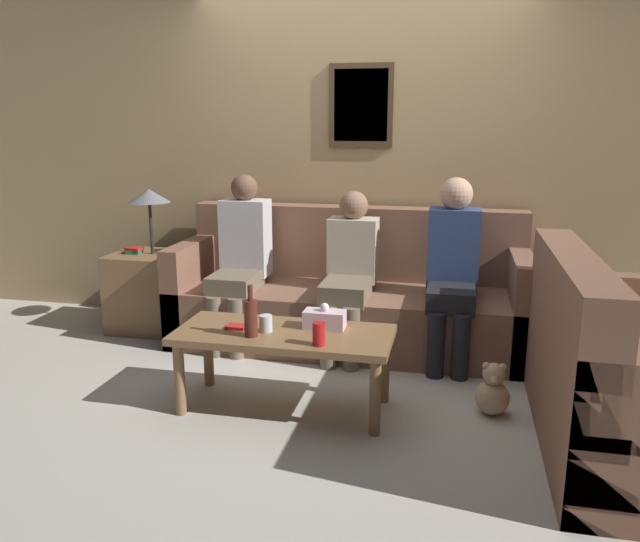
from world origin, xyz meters
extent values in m
plane|color=beige|center=(0.00, 0.00, 0.00)|extent=(16.00, 16.00, 0.00)
cube|color=tan|center=(0.00, 0.99, 1.30)|extent=(9.00, 0.06, 2.60)
cube|color=#4C3823|center=(0.00, 0.95, 1.70)|extent=(0.48, 0.02, 0.60)
cube|color=#B7CCB2|center=(0.00, 0.94, 1.70)|extent=(0.40, 0.01, 0.52)
cube|color=brown|center=(0.00, 0.47, 0.21)|extent=(2.49, 0.88, 0.42)
cube|color=brown|center=(0.00, 0.81, 0.69)|extent=(2.49, 0.20, 0.54)
cube|color=brown|center=(-1.18, 0.47, 0.36)|extent=(0.14, 0.88, 0.72)
cube|color=brown|center=(1.18, 0.47, 0.36)|extent=(0.14, 0.88, 0.72)
cube|color=brown|center=(1.64, -0.69, 0.21)|extent=(0.88, 1.54, 0.42)
cube|color=brown|center=(1.30, -0.69, 0.69)|extent=(0.20, 1.54, 0.54)
cube|color=brown|center=(1.64, 0.01, 0.36)|extent=(0.88, 0.14, 0.72)
cube|color=olive|center=(-0.17, -0.63, 0.43)|extent=(1.20, 0.53, 0.04)
cylinder|color=olive|center=(-0.71, -0.83, 0.21)|extent=(0.06, 0.06, 0.41)
cylinder|color=olive|center=(0.37, -0.83, 0.21)|extent=(0.06, 0.06, 0.41)
cylinder|color=olive|center=(-0.71, -0.43, 0.21)|extent=(0.06, 0.06, 0.41)
cylinder|color=olive|center=(0.37, -0.43, 0.21)|extent=(0.06, 0.06, 0.41)
cube|color=olive|center=(-1.58, 0.49, 0.30)|extent=(0.51, 0.51, 0.60)
cylinder|color=#262628|center=(-1.52, 0.49, 0.81)|extent=(0.02, 0.02, 0.41)
cone|color=slate|center=(-1.52, 0.49, 1.04)|extent=(0.32, 0.32, 0.10)
cube|color=#237547|center=(-1.66, 0.47, 0.61)|extent=(0.11, 0.09, 0.03)
cube|color=red|center=(-1.66, 0.47, 0.64)|extent=(0.13, 0.10, 0.02)
cylinder|color=#562319|center=(-0.32, -0.74, 0.55)|extent=(0.07, 0.07, 0.20)
cylinder|color=#562319|center=(-0.32, -0.74, 0.70)|extent=(0.03, 0.03, 0.09)
cylinder|color=silver|center=(-0.26, -0.65, 0.50)|extent=(0.07, 0.07, 0.09)
cube|color=red|center=(-0.44, -0.64, 0.46)|extent=(0.11, 0.08, 0.02)
cylinder|color=red|center=(0.07, -0.80, 0.51)|extent=(0.07, 0.07, 0.12)
cube|color=silver|center=(0.04, -0.52, 0.50)|extent=(0.23, 0.12, 0.10)
sphere|color=white|center=(0.04, -0.52, 0.57)|extent=(0.05, 0.05, 0.05)
cube|color=#756651|center=(-0.77, 0.28, 0.47)|extent=(0.31, 0.46, 0.14)
cylinder|color=#756651|center=(-0.85, 0.05, 0.21)|extent=(0.11, 0.11, 0.42)
cylinder|color=#756651|center=(-0.70, 0.05, 0.21)|extent=(0.11, 0.11, 0.42)
cube|color=silver|center=(-0.77, 0.50, 0.75)|extent=(0.34, 0.22, 0.56)
sphere|color=brown|center=(-0.77, 0.50, 1.12)|extent=(0.19, 0.19, 0.19)
cube|color=#756651|center=(0.03, 0.25, 0.47)|extent=(0.31, 0.49, 0.14)
cylinder|color=#756651|center=(-0.05, 0.00, 0.21)|extent=(0.11, 0.11, 0.42)
cylinder|color=#756651|center=(0.11, 0.00, 0.21)|extent=(0.11, 0.11, 0.42)
cube|color=beige|center=(0.03, 0.49, 0.70)|extent=(0.34, 0.22, 0.45)
sphere|color=#8C664C|center=(0.03, 0.49, 1.01)|extent=(0.20, 0.20, 0.20)
cube|color=black|center=(0.72, 0.23, 0.47)|extent=(0.31, 0.45, 0.14)
cylinder|color=black|center=(0.65, 0.00, 0.21)|extent=(0.11, 0.11, 0.42)
cylinder|color=black|center=(0.80, 0.00, 0.21)|extent=(0.11, 0.11, 0.42)
cube|color=#33477A|center=(0.72, 0.45, 0.75)|extent=(0.34, 0.22, 0.55)
sphere|color=tan|center=(0.72, 0.45, 1.12)|extent=(0.22, 0.22, 0.22)
sphere|color=tan|center=(0.98, -0.46, 0.10)|extent=(0.19, 0.19, 0.19)
sphere|color=tan|center=(0.98, -0.46, 0.23)|extent=(0.12, 0.12, 0.12)
sphere|color=tan|center=(0.93, -0.46, 0.28)|extent=(0.04, 0.04, 0.04)
sphere|color=tan|center=(1.02, -0.46, 0.28)|extent=(0.04, 0.04, 0.04)
sphere|color=beige|center=(0.98, -0.51, 0.23)|extent=(0.05, 0.05, 0.05)
camera|label=1|loc=(0.73, -3.78, 1.58)|focal=35.00mm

